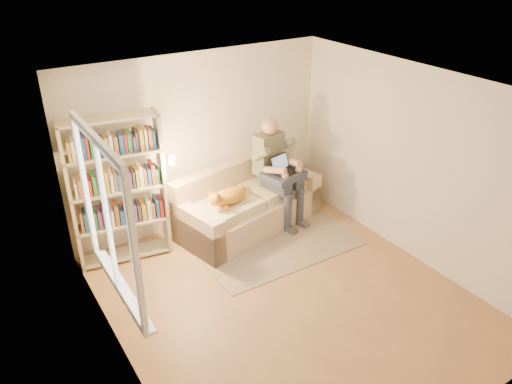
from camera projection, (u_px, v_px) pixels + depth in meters
floor at (287, 297)px, 6.16m from camera, size 4.50×4.50×0.00m
ceiling at (295, 91)px, 4.96m from camera, size 4.00×4.50×0.02m
wall_left at (115, 261)px, 4.61m from camera, size 0.02×4.50×2.60m
wall_right at (415, 166)px, 6.51m from camera, size 0.02×4.50×2.60m
wall_back at (200, 142)px, 7.24m from camera, size 4.00×0.02×2.60m
wall_front at (460, 324)px, 3.87m from camera, size 4.00×0.02×2.60m
window at (113, 243)px, 4.75m from camera, size 0.12×1.52×1.69m
sofa at (247, 205)px, 7.54m from camera, size 2.37×1.43×0.94m
person at (276, 166)px, 7.45m from camera, size 0.58×0.79×1.62m
cat at (225, 198)px, 6.94m from camera, size 0.75×0.38×0.28m
blanket at (286, 174)px, 7.43m from camera, size 0.66×0.58×0.10m
laptop at (286, 167)px, 7.38m from camera, size 0.40×0.36×0.30m
bookshelf at (117, 184)px, 6.41m from camera, size 1.35×0.58×2.05m
rug at (277, 244)px, 7.20m from camera, size 2.29×1.37×0.01m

